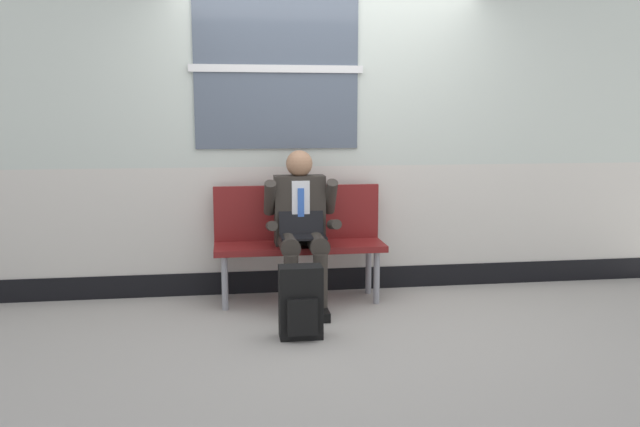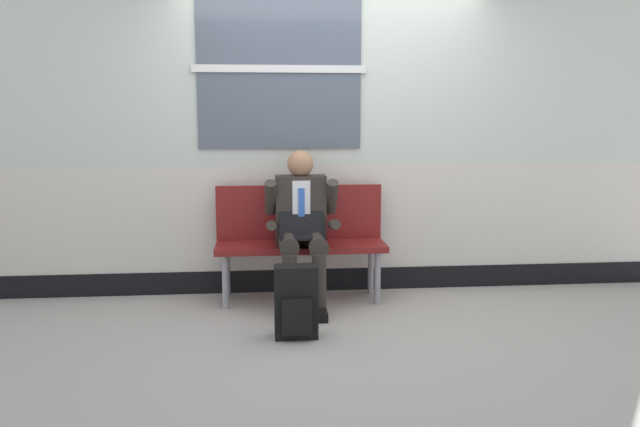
% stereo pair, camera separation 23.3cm
% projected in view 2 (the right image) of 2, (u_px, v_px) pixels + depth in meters
% --- Properties ---
extents(ground_plane, '(18.00, 18.00, 0.00)m').
position_uv_depth(ground_plane, '(338.00, 309.00, 5.01)').
color(ground_plane, '#9E9991').
extents(station_wall, '(6.24, 0.16, 2.71)m').
position_uv_depth(station_wall, '(329.00, 133.00, 5.40)').
color(station_wall, beige).
rests_on(station_wall, ground).
extents(bench_with_person, '(1.36, 0.42, 0.93)m').
position_uv_depth(bench_with_person, '(300.00, 234.00, 5.23)').
color(bench_with_person, maroon).
rests_on(bench_with_person, ground).
extents(person_seated, '(0.57, 0.70, 1.23)m').
position_uv_depth(person_seated, '(302.00, 225.00, 5.01)').
color(person_seated, '#2D2823').
rests_on(person_seated, ground).
extents(backpack, '(0.29, 0.21, 0.50)m').
position_uv_depth(backpack, '(296.00, 303.00, 4.35)').
color(backpack, black).
rests_on(backpack, ground).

